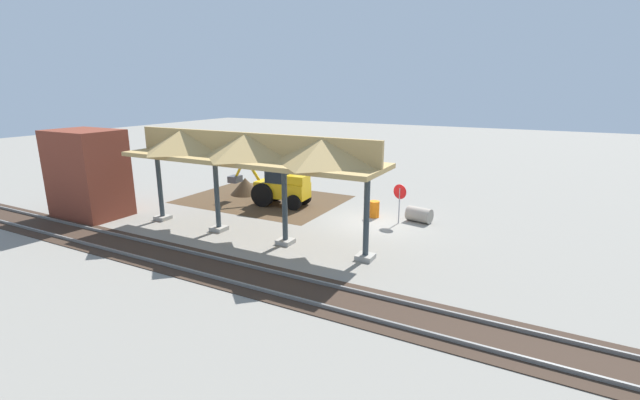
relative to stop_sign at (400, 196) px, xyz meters
The scene contains 10 objects.
ground_plane 1.88m from the stop_sign, 24.58° to the left, with size 120.00×120.00×0.00m, color gray.
dirt_work_zone 9.22m from the stop_sign, ahead, with size 9.68×7.00×0.01m, color #4C3823.
platform_canopy 8.10m from the stop_sign, 43.76° to the left, with size 12.84×3.20×4.90m.
rail_tracks 9.14m from the stop_sign, 83.27° to the left, with size 60.00×2.58×0.15m.
stop_sign is the anchor object (origin of this frame).
backhoe 7.39m from the stop_sign, ahead, with size 5.29×1.91×2.82m.
dirt_mound 11.09m from the stop_sign, ahead, with size 4.00×4.00×2.19m, color #4C3823.
concrete_pipe 1.59m from the stop_sign, 138.27° to the right, with size 1.40×1.02×0.77m.
brick_utility_building 16.68m from the stop_sign, 23.07° to the left, with size 3.76×2.66×4.68m, color brown.
traffic_barrel 1.88m from the stop_sign, 15.54° to the right, with size 0.56×0.56×0.90m, color orange.
Camera 1 is at (-7.42, 20.12, 6.83)m, focal length 24.00 mm.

